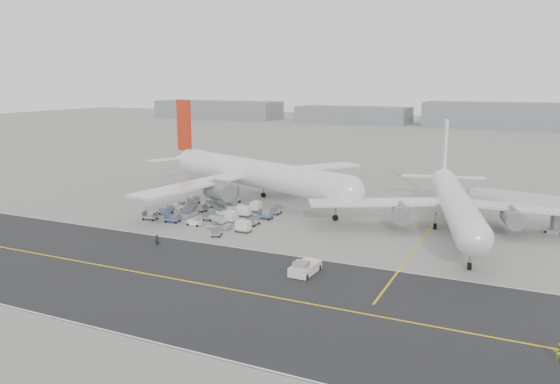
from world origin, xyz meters
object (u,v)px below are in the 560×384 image
at_px(pushback_tug, 305,268).
at_px(jet_bridge, 512,202).
at_px(airliner_b, 455,202).
at_px(ground_crew_b, 558,352).
at_px(ground_crew_a, 157,240).
at_px(airliner_a, 252,173).

height_order(pushback_tug, jet_bridge, jet_bridge).
xyz_separation_m(airliner_b, ground_crew_b, (15.64, -43.54, -4.33)).
bearing_deg(ground_crew_b, pushback_tug, -25.26).
xyz_separation_m(pushback_tug, ground_crew_a, (-26.50, 1.83, 0.09)).
relative_size(pushback_tug, jet_bridge, 0.42).
xyz_separation_m(airliner_b, pushback_tug, (-15.36, -31.84, -4.37)).
height_order(airliner_b, jet_bridge, airliner_b).
height_order(airliner_a, ground_crew_b, airliner_a).
bearing_deg(jet_bridge, ground_crew_a, -133.27).
xyz_separation_m(airliner_a, ground_crew_a, (2.37, -37.04, -5.24)).
relative_size(airliner_a, ground_crew_a, 31.17).
xyz_separation_m(airliner_a, airliner_b, (44.22, -7.03, -0.96)).
height_order(airliner_b, ground_crew_b, airliner_b).
relative_size(pushback_tug, ground_crew_b, 4.08).
distance_m(airliner_b, jet_bridge, 11.58).
relative_size(jet_bridge, ground_crew_b, 9.79).
bearing_deg(airliner_b, ground_crew_a, -158.26).
relative_size(airliner_a, ground_crew_b, 32.76).
distance_m(pushback_tug, ground_crew_a, 26.56).
xyz_separation_m(airliner_a, jet_bridge, (53.31, 0.13, -1.59)).
distance_m(pushback_tug, jet_bridge, 46.18).
relative_size(airliner_b, ground_crew_a, 27.20).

